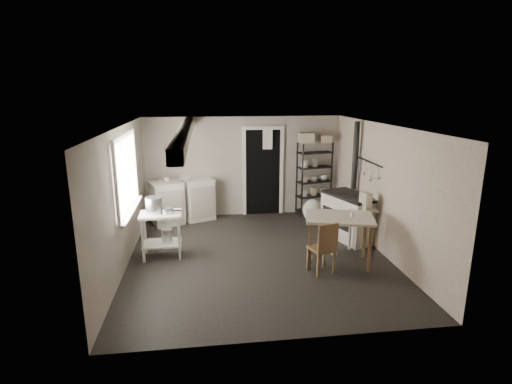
{
  "coord_description": "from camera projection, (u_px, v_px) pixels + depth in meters",
  "views": [
    {
      "loc": [
        -0.91,
        -6.56,
        2.87
      ],
      "look_at": [
        0.0,
        0.3,
        1.1
      ],
      "focal_mm": 28.0,
      "sensor_mm": 36.0,
      "label": 1
    }
  ],
  "objects": [
    {
      "name": "bucket",
      "position": [
        167.0,
        235.0,
        7.06
      ],
      "size": [
        0.23,
        0.23,
        0.22
      ],
      "primitive_type": "cylinder",
      "rotation": [
        0.0,
        0.0,
        -0.21
      ],
      "color": "silver",
      "rests_on": "prep_table"
    },
    {
      "name": "saucepan",
      "position": [
        168.0,
        211.0,
        6.88
      ],
      "size": [
        0.22,
        0.22,
        0.11
      ],
      "primitive_type": "cylinder",
      "rotation": [
        0.0,
        0.0,
        -0.15
      ],
      "color": "silver",
      "rests_on": "prep_table"
    },
    {
      "name": "chair",
      "position": [
        322.0,
        244.0,
        6.39
      ],
      "size": [
        0.45,
        0.46,
        0.86
      ],
      "primitive_type": null,
      "rotation": [
        0.0,
        0.0,
        0.28
      ],
      "color": "brown",
      "rests_on": "ground"
    },
    {
      "name": "shelf_jar",
      "position": [
        303.0,
        157.0,
        9.15
      ],
      "size": [
        0.12,
        0.12,
        0.21
      ],
      "primitive_type": "imported",
      "rotation": [
        0.0,
        0.0,
        -0.34
      ],
      "color": "silver",
      "rests_on": "shelf_rack"
    },
    {
      "name": "stockpot",
      "position": [
        154.0,
        206.0,
        6.87
      ],
      "size": [
        0.3,
        0.3,
        0.3
      ],
      "primitive_type": "cylinder",
      "rotation": [
        0.0,
        0.0,
        -0.1
      ],
      "color": "silver",
      "rests_on": "prep_table"
    },
    {
      "name": "storage_box_b",
      "position": [
        326.0,
        130.0,
        9.08
      ],
      "size": [
        0.26,
        0.24,
        0.17
      ],
      "primitive_type": "cube",
      "rotation": [
        0.0,
        0.0,
        -0.02
      ],
      "color": "beige",
      "rests_on": "shelf_rack"
    },
    {
      "name": "stovepipe",
      "position": [
        355.0,
        156.0,
        8.03
      ],
      "size": [
        0.14,
        0.14,
        1.47
      ],
      "primitive_type": null,
      "rotation": [
        0.0,
        0.0,
        0.25
      ],
      "color": "black",
      "rests_on": "stove"
    },
    {
      "name": "side_ledge",
      "position": [
        362.0,
        227.0,
        7.35
      ],
      "size": [
        0.5,
        0.27,
        0.76
      ],
      "primitive_type": null,
      "rotation": [
        0.0,
        0.0,
        0.02
      ],
      "color": "white",
      "rests_on": "ground"
    },
    {
      "name": "wall_back",
      "position": [
        244.0,
        167.0,
        9.25
      ],
      "size": [
        4.5,
        0.02,
        2.3
      ],
      "primitive_type": "cube",
      "color": "#A99E90",
      "rests_on": "ground"
    },
    {
      "name": "prep_table",
      "position": [
        162.0,
        235.0,
        7.0
      ],
      "size": [
        0.72,
        0.53,
        0.81
      ],
      "primitive_type": null,
      "rotation": [
        0.0,
        0.0,
        0.04
      ],
      "color": "white",
      "rests_on": "ground"
    },
    {
      "name": "ceiling_beam",
      "position": [
        185.0,
        133.0,
        6.43
      ],
      "size": [
        0.18,
        5.0,
        0.18
      ],
      "primitive_type": null,
      "color": "white",
      "rests_on": "ceiling"
    },
    {
      "name": "storage_box_a",
      "position": [
        307.0,
        129.0,
        9.04
      ],
      "size": [
        0.35,
        0.31,
        0.23
      ],
      "primitive_type": "cube",
      "rotation": [
        0.0,
        0.0,
        -0.07
      ],
      "color": "beige",
      "rests_on": "shelf_rack"
    },
    {
      "name": "wall_left",
      "position": [
        123.0,
        198.0,
        6.56
      ],
      "size": [
        0.02,
        5.0,
        2.3
      ],
      "primitive_type": "cube",
      "color": "#A99E90",
      "rests_on": "ground"
    },
    {
      "name": "wallpaper_panel",
      "position": [
        382.0,
        189.0,
        7.13
      ],
      "size": [
        0.01,
        5.0,
        2.3
      ],
      "primitive_type": null,
      "color": "beige",
      "rests_on": "wall_right"
    },
    {
      "name": "base_cabinets",
      "position": [
        183.0,
        201.0,
        8.93
      ],
      "size": [
        1.55,
        1.08,
        0.94
      ],
      "primitive_type": null,
      "rotation": [
        0.0,
        0.0,
        0.37
      ],
      "color": "silver",
      "rests_on": "ground"
    },
    {
      "name": "work_table",
      "position": [
        338.0,
        242.0,
        6.74
      ],
      "size": [
        1.26,
        1.03,
        0.84
      ],
      "primitive_type": null,
      "rotation": [
        0.0,
        0.0,
        -0.26
      ],
      "color": "beige",
      "rests_on": "ground"
    },
    {
      "name": "table_cup",
      "position": [
        352.0,
        219.0,
        6.58
      ],
      "size": [
        0.11,
        0.11,
        0.09
      ],
      "primitive_type": "imported",
      "rotation": [
        0.0,
        0.0,
        -0.18
      ],
      "color": "silver",
      "rests_on": "work_table"
    },
    {
      "name": "shelf_rack",
      "position": [
        314.0,
        175.0,
        9.32
      ],
      "size": [
        0.86,
        0.5,
        1.71
      ],
      "primitive_type": null,
      "rotation": [
        0.0,
        0.0,
        0.25
      ],
      "color": "black",
      "rests_on": "ground"
    },
    {
      "name": "flour_sack",
      "position": [
        312.0,
        211.0,
        8.96
      ],
      "size": [
        0.52,
        0.48,
        0.51
      ],
      "primitive_type": "ellipsoid",
      "rotation": [
        0.0,
        0.0,
        0.34
      ],
      "color": "white",
      "rests_on": "ground"
    },
    {
      "name": "floor",
      "position": [
        258.0,
        256.0,
        7.13
      ],
      "size": [
        5.0,
        5.0,
        0.0
      ],
      "primitive_type": "plane",
      "color": "black",
      "rests_on": "ground"
    },
    {
      "name": "doorway",
      "position": [
        263.0,
        173.0,
        9.31
      ],
      "size": [
        0.96,
        0.1,
        2.08
      ],
      "primitive_type": null,
      "color": "white",
      "rests_on": "ground"
    },
    {
      "name": "counter_cup",
      "position": [
        167.0,
        181.0,
        8.64
      ],
      "size": [
        0.15,
        0.15,
        0.1
      ],
      "primitive_type": "imported",
      "rotation": [
        0.0,
        0.0,
        -0.18
      ],
      "color": "silver",
      "rests_on": "base_cabinets"
    },
    {
      "name": "wall_front",
      "position": [
        289.0,
        249.0,
        4.45
      ],
      "size": [
        4.5,
        0.02,
        2.3
      ],
      "primitive_type": "cube",
      "color": "#A99E90",
      "rests_on": "ground"
    },
    {
      "name": "oats_box",
      "position": [
        366.0,
        197.0,
        7.16
      ],
      "size": [
        0.18,
        0.25,
        0.33
      ],
      "primitive_type": "cube",
      "rotation": [
        0.0,
        0.0,
        0.25
      ],
      "color": "beige",
      "rests_on": "side_ledge"
    },
    {
      "name": "ceiling",
      "position": [
        258.0,
        126.0,
        6.56
      ],
      "size": [
        5.0,
        5.0,
        0.0
      ],
      "primitive_type": "plane",
      "rotation": [
        3.14,
        0.0,
        0.0
      ],
      "color": "beige",
      "rests_on": "wall_back"
    },
    {
      "name": "window",
      "position": [
        125.0,
        175.0,
        6.67
      ],
      "size": [
        0.12,
        1.76,
        1.28
      ],
      "primitive_type": null,
      "color": "white",
      "rests_on": "wall_left"
    },
    {
      "name": "floor_crock",
      "position": [
        334.0,
        250.0,
        7.17
      ],
      "size": [
        0.15,
        0.15,
        0.15
      ],
      "primitive_type": "cylinder",
      "rotation": [
        0.0,
        0.0,
        -0.33
      ],
      "color": "silver",
      "rests_on": "ground"
    },
    {
      "name": "stove",
      "position": [
        350.0,
        217.0,
        7.88
      ],
      "size": [
        0.98,
        1.28,
        0.9
      ],
      "primitive_type": null,
      "rotation": [
        0.0,
        0.0,
        0.34
      ],
      "color": "silver",
      "rests_on": "ground"
    },
    {
      "name": "wall_right",
      "position": [
        383.0,
        189.0,
        7.13
      ],
      "size": [
        0.02,
        5.0,
        2.3
      ],
      "primitive_type": "cube",
      "color": "#A99E90",
      "rests_on": "ground"
    },
    {
      "name": "utensil_rail",
      "position": [
        368.0,
        162.0,
        7.6
      ],
      "size": [
        0.06,
        1.2,
        0.44
      ],
      "primitive_type": null,
      "color": "silver",
      "rests_on": "wall_right"
    },
    {
      "name": "mixing_bowl",
      "position": [
        185.0,
        179.0,
        8.82
      ],
      "size": [
        0.38,
        0.38,
        0.07
      ],
      "primitive_type": "imported",
      "rotation": [
        0.0,
        0.0,
        -0.32
      ],
      "color": "silver",
      "rests_on": "base_cabinets"
    }
  ]
}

